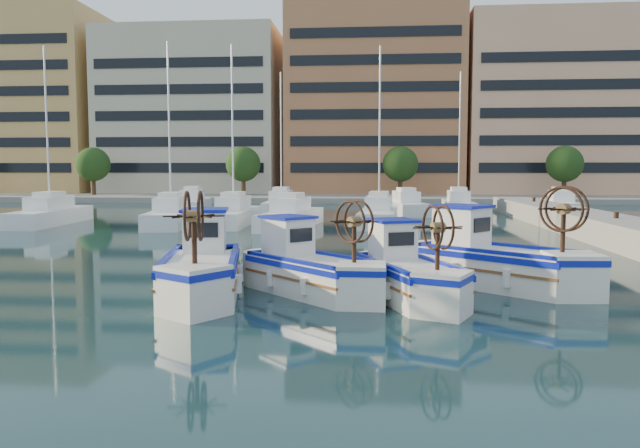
{
  "coord_description": "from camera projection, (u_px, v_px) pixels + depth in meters",
  "views": [
    {
      "loc": [
        1.25,
        -17.58,
        3.58
      ],
      "look_at": [
        -0.86,
        6.08,
        1.5
      ],
      "focal_mm": 35.0,
      "sensor_mm": 36.0,
      "label": 1
    }
  ],
  "objects": [
    {
      "name": "ground",
      "position": [
        331.0,
        295.0,
        17.87
      ],
      "size": [
        300.0,
        300.0,
        0.0
      ],
      "primitive_type": "plane",
      "color": "#18373F",
      "rests_on": "ground"
    },
    {
      "name": "waterfront",
      "position": [
        438.0,
        111.0,
        80.62
      ],
      "size": [
        180.0,
        40.0,
        25.6
      ],
      "color": "gray",
      "rests_on": "ground"
    },
    {
      "name": "yacht_marina",
      "position": [
        310.0,
        211.0,
        45.65
      ],
      "size": [
        39.57,
        23.71,
        11.5
      ],
      "color": "white",
      "rests_on": "ground"
    },
    {
      "name": "fishing_boat_a",
      "position": [
        202.0,
        266.0,
        17.64
      ],
      "size": [
        2.85,
        5.05,
        3.06
      ],
      "rotation": [
        0.0,
        0.0,
        0.19
      ],
      "color": "white",
      "rests_on": "ground"
    },
    {
      "name": "fishing_boat_b",
      "position": [
        309.0,
        267.0,
        17.95
      ],
      "size": [
        4.28,
        4.33,
        2.79
      ],
      "rotation": [
        0.0,
        0.0,
        0.77
      ],
      "color": "white",
      "rests_on": "ground"
    },
    {
      "name": "fishing_boat_c",
      "position": [
        406.0,
        272.0,
        17.23
      ],
      "size": [
        3.15,
        4.51,
        2.72
      ],
      "rotation": [
        0.0,
        0.0,
        0.37
      ],
      "color": "white",
      "rests_on": "ground"
    },
    {
      "name": "fishing_boat_d",
      "position": [
        494.0,
        259.0,
        19.01
      ],
      "size": [
        4.94,
        4.68,
        3.13
      ],
      "rotation": [
        0.0,
        0.0,
        0.85
      ],
      "color": "white",
      "rests_on": "ground"
    }
  ]
}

